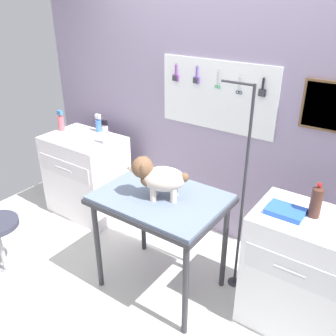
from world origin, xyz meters
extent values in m
cube|color=silver|center=(0.00, 0.00, -0.02)|extent=(4.40, 4.00, 0.04)
cube|color=#9386A1|center=(0.00, 1.28, 1.15)|extent=(4.00, 0.06, 2.30)
cube|color=white|center=(0.08, 1.24, 1.41)|extent=(1.11, 0.02, 0.61)
cylinder|color=gray|center=(-0.34, 1.23, 1.65)|extent=(0.01, 0.02, 0.01)
cylinder|color=#72348C|center=(-0.34, 1.22, 1.59)|extent=(0.02, 0.02, 0.09)
cube|color=#72348C|center=(-0.34, 1.22, 1.52)|extent=(0.06, 0.02, 0.06)
cube|color=#333338|center=(-0.34, 1.21, 1.52)|extent=(0.05, 0.01, 0.05)
cylinder|color=gray|center=(-0.12, 1.23, 1.65)|extent=(0.01, 0.02, 0.01)
cylinder|color=#604296|center=(-0.12, 1.22, 1.60)|extent=(0.02, 0.02, 0.09)
cube|color=#604296|center=(-0.12, 1.22, 1.52)|extent=(0.06, 0.02, 0.06)
cube|color=#333338|center=(-0.12, 1.21, 1.52)|extent=(0.05, 0.01, 0.05)
cylinder|color=gray|center=(0.09, 1.23, 1.64)|extent=(0.01, 0.02, 0.01)
cube|color=silver|center=(0.09, 1.22, 1.57)|extent=(0.01, 0.00, 0.11)
cube|color=silver|center=(0.10, 1.22, 1.57)|extent=(0.01, 0.00, 0.11)
torus|color=#289B55|center=(0.08, 1.22, 1.49)|extent=(0.03, 0.01, 0.03)
torus|color=#289B55|center=(0.11, 1.22, 1.49)|extent=(0.03, 0.01, 0.03)
cylinder|color=gray|center=(0.29, 1.23, 1.62)|extent=(0.01, 0.02, 0.01)
cube|color=silver|center=(0.29, 1.22, 1.55)|extent=(0.01, 0.00, 0.11)
cube|color=silver|center=(0.30, 1.22, 1.55)|extent=(0.01, 0.00, 0.11)
torus|color=#16202F|center=(0.28, 1.22, 1.48)|extent=(0.03, 0.01, 0.03)
torus|color=#16202F|center=(0.31, 1.22, 1.48)|extent=(0.03, 0.01, 0.03)
cylinder|color=gray|center=(0.49, 1.23, 1.63)|extent=(0.01, 0.02, 0.01)
cylinder|color=black|center=(0.49, 1.22, 1.57)|extent=(0.02, 0.02, 0.09)
cube|color=black|center=(0.49, 1.22, 1.50)|extent=(0.06, 0.02, 0.06)
cube|color=#333338|center=(0.49, 1.21, 1.50)|extent=(0.05, 0.01, 0.05)
cube|color=brown|center=(1.03, 1.24, 1.47)|extent=(0.43, 0.02, 0.38)
cube|color=#A97F4D|center=(1.03, 1.23, 1.47)|extent=(0.39, 0.01, 0.34)
cylinder|color=#2D2D33|center=(-0.27, 0.02, 0.40)|extent=(0.04, 0.04, 0.81)
cylinder|color=#2D2D33|center=(0.56, 0.02, 0.40)|extent=(0.04, 0.04, 0.81)
cylinder|color=#2D2D33|center=(-0.27, 0.60, 0.40)|extent=(0.04, 0.04, 0.81)
cylinder|color=#2D2D33|center=(0.56, 0.60, 0.40)|extent=(0.04, 0.04, 0.81)
cube|color=#2D2D33|center=(0.14, 0.31, 0.82)|extent=(0.95, 0.70, 0.03)
cube|color=slate|center=(0.14, 0.31, 0.85)|extent=(0.92, 0.68, 0.03)
cylinder|color=#2D2D33|center=(0.64, 0.68, 0.01)|extent=(0.11, 0.11, 0.01)
cylinder|color=#2D2D33|center=(0.64, 0.68, 0.85)|extent=(0.02, 0.02, 1.70)
cylinder|color=#2D2D33|center=(0.52, 0.68, 1.69)|extent=(0.24, 0.02, 0.02)
cylinder|color=beige|center=(0.14, 0.23, 0.92)|extent=(0.05, 0.05, 0.11)
cylinder|color=beige|center=(0.10, 0.31, 0.92)|extent=(0.05, 0.05, 0.11)
cylinder|color=beige|center=(0.27, 0.30, 0.92)|extent=(0.05, 0.05, 0.11)
cylinder|color=beige|center=(0.23, 0.38, 0.92)|extent=(0.05, 0.05, 0.11)
ellipsoid|color=beige|center=(0.18, 0.30, 1.02)|extent=(0.37, 0.33, 0.18)
ellipsoid|color=brown|center=(0.08, 0.25, 1.01)|extent=(0.16, 0.18, 0.10)
sphere|color=brown|center=(0.05, 0.23, 1.11)|extent=(0.16, 0.16, 0.16)
ellipsoid|color=beige|center=(-0.01, 0.20, 1.09)|extent=(0.09, 0.09, 0.05)
sphere|color=black|center=(-0.04, 0.19, 1.09)|extent=(0.02, 0.02, 0.02)
ellipsoid|color=brown|center=(0.09, 0.18, 1.12)|extent=(0.06, 0.05, 0.09)
ellipsoid|color=brown|center=(0.03, 0.30, 1.12)|extent=(0.06, 0.05, 0.09)
sphere|color=brown|center=(0.31, 0.37, 1.05)|extent=(0.07, 0.07, 0.07)
cube|color=white|center=(-1.20, 0.79, 0.44)|extent=(0.80, 0.56, 0.88)
cube|color=silver|center=(-1.20, 0.51, 0.63)|extent=(0.70, 0.01, 0.18)
cylinder|color=#99999E|center=(-1.20, 0.50, 0.63)|extent=(0.24, 0.02, 0.02)
cube|color=white|center=(1.14, 0.58, 0.46)|extent=(0.68, 0.52, 0.92)
cube|color=silver|center=(1.14, 0.32, 0.66)|extent=(0.60, 0.01, 0.18)
cylinder|color=#99999E|center=(1.14, 0.31, 0.66)|extent=(0.20, 0.02, 0.02)
cylinder|color=#9E9EA3|center=(-1.07, -0.35, 0.24)|extent=(0.04, 0.04, 0.48)
cube|color=#9E9EA3|center=(-1.00, -0.27, 0.01)|extent=(0.18, 0.18, 0.02)
cube|color=#9E9EA3|center=(-1.15, -0.27, 0.01)|extent=(0.18, 0.18, 0.02)
cube|color=#9E9EA3|center=(-1.00, -0.43, 0.01)|extent=(0.18, 0.18, 0.02)
cylinder|color=#DB5C64|center=(-1.54, 0.81, 0.95)|extent=(0.06, 0.06, 0.16)
cylinder|color=#DB5C64|center=(-1.54, 0.81, 1.04)|extent=(0.03, 0.03, 0.02)
cube|color=teal|center=(-1.54, 0.81, 1.07)|extent=(0.06, 0.03, 0.04)
cylinder|color=#4172C6|center=(-1.19, 1.02, 0.94)|extent=(0.06, 0.06, 0.12)
cylinder|color=#4172C6|center=(-1.19, 1.02, 1.01)|extent=(0.03, 0.03, 0.02)
cube|color=silver|center=(-1.19, 1.02, 1.04)|extent=(0.06, 0.04, 0.04)
cylinder|color=white|center=(-0.88, 0.81, 0.96)|extent=(0.06, 0.06, 0.18)
cylinder|color=white|center=(-0.88, 0.81, 1.06)|extent=(0.03, 0.03, 0.02)
cube|color=black|center=(-0.88, 0.81, 1.10)|extent=(0.05, 0.03, 0.04)
cylinder|color=#4C2B21|center=(1.16, 0.61, 1.02)|extent=(0.08, 0.08, 0.20)
cone|color=#4C2B21|center=(1.16, 0.61, 1.13)|extent=(0.08, 0.08, 0.02)
cylinder|color=red|center=(1.16, 0.61, 1.15)|extent=(0.03, 0.03, 0.02)
cube|color=blue|center=(1.00, 0.53, 0.93)|extent=(0.24, 0.18, 0.04)
camera|label=1|loc=(1.54, -1.57, 2.24)|focal=39.03mm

